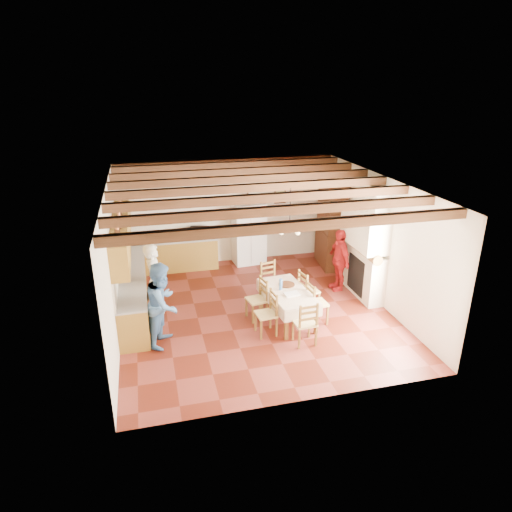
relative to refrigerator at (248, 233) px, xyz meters
The scene contains 31 objects.
floor 3.20m from the refrigerator, 100.32° to the right, with size 6.00×6.50×0.02m, color #4F170D.
ceiling 3.73m from the refrigerator, 100.32° to the right, with size 6.00×6.50×0.02m, color white.
wall_back 0.86m from the refrigerator, 156.49° to the left, with size 6.00×0.02×3.00m, color beige.
wall_front 6.33m from the refrigerator, 95.00° to the right, with size 6.00×0.02×3.00m, color beige.
wall_left 4.71m from the refrigerator, 139.68° to the right, with size 0.02×6.50×3.00m, color beige.
wall_right 3.94m from the refrigerator, 50.84° to the right, with size 0.02×6.50×3.00m, color beige.
ceiling_beams 3.68m from the refrigerator, 100.32° to the right, with size 6.00×6.30×0.16m, color #352111, non-canonical shape.
lower_cabinets_left 3.83m from the refrigerator, 148.77° to the right, with size 0.60×4.30×0.86m, color brown.
lower_cabinets_back 2.15m from the refrigerator, behind, with size 2.30×0.60×0.86m, color brown.
countertop_left 3.80m from the refrigerator, 148.77° to the right, with size 0.62×4.30×0.04m, color gray.
countertop_back 2.10m from the refrigerator, behind, with size 2.34×0.62×0.04m, color gray.
backsplash_left 4.06m from the refrigerator, 150.86° to the right, with size 0.03×4.30×0.60m, color silver.
backsplash_back 2.13m from the refrigerator, behind, with size 2.30×0.03×0.60m, color silver.
upper_cabinets 4.03m from the refrigerator, 149.72° to the right, with size 0.35×4.20×0.70m, color brown.
fireplace 3.60m from the refrigerator, 52.43° to the right, with size 0.56×1.60×2.80m, color beige, non-canonical shape.
wall_picture 1.40m from the refrigerator, 11.82° to the left, with size 0.34×0.03×0.42m, color black.
refrigerator is the anchor object (origin of this frame).
hutch 2.36m from the refrigerator, 19.90° to the right, with size 0.56×1.33×2.41m, color #37170E, non-canonical shape.
dining_table 3.60m from the refrigerator, 89.25° to the right, with size 1.00×1.72×0.72m.
chandelier 3.84m from the refrigerator, 89.25° to the right, with size 0.47×0.47×0.03m, color black.
chair_left_near 4.10m from the refrigerator, 98.02° to the right, with size 0.42×0.40×0.96m, color brown, non-canonical shape.
chair_left_far 3.43m from the refrigerator, 100.07° to the right, with size 0.42×0.40×0.96m, color brown, non-canonical shape.
chair_right_near 3.91m from the refrigerator, 80.29° to the right, with size 0.42×0.40×0.96m, color brown, non-canonical shape.
chair_right_far 3.29m from the refrigerator, 77.81° to the right, with size 0.42×0.40×0.96m, color brown, non-canonical shape.
chair_end_near 4.60m from the refrigerator, 88.81° to the right, with size 0.42×0.40×0.96m, color brown, non-canonical shape.
chair_end_far 2.56m from the refrigerator, 90.71° to the right, with size 0.42×0.40×0.96m, color brown, non-canonical shape.
person_man 3.88m from the refrigerator, 134.99° to the right, with size 0.64×0.42×1.75m, color silver.
person_woman_blue 4.67m from the refrigerator, 124.38° to the right, with size 0.85×0.66×1.74m, color teal.
person_woman_red 2.96m from the refrigerator, 52.84° to the right, with size 0.93×0.39×1.59m, color #A41719.
microwave 1.43m from the refrigerator, behind, with size 0.51×0.34×0.28m, color silver.
fridge_vase 1.04m from the refrigerator, behind, with size 0.29×0.29×0.31m, color #37170E.
Camera 1 is at (-2.26, -9.10, 5.07)m, focal length 32.00 mm.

